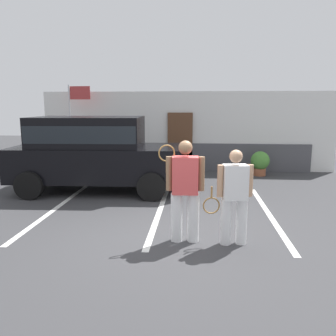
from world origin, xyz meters
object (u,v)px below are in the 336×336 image
parked_suv (94,150)px  tennis_player_woman (234,196)px  potted_plant_by_porch (260,162)px  flag_pole (75,112)px  tennis_player_man (185,190)px

parked_suv → tennis_player_woman: bearing=-47.5°
tennis_player_woman → potted_plant_by_porch: bearing=-112.7°
parked_suv → flag_pole: size_ratio=1.53×
flag_pole → tennis_player_woman: bearing=-51.5°
tennis_player_woman → potted_plant_by_porch: size_ratio=1.97×
parked_suv → flag_pole: bearing=115.9°
tennis_player_woman → potted_plant_by_porch: 6.16m
tennis_player_man → flag_pole: bearing=-58.0°
tennis_player_man → potted_plant_by_porch: 6.37m
parked_suv → tennis_player_man: (2.61, -3.39, -0.22)m
parked_suv → tennis_player_man: parked_suv is taller
parked_suv → potted_plant_by_porch: (4.96, 2.51, -0.69)m
tennis_player_woman → parked_suv: bearing=-53.4°
tennis_player_man → potted_plant_by_porch: (2.35, 5.90, -0.47)m
tennis_player_man → tennis_player_woman: (0.83, -0.06, -0.08)m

